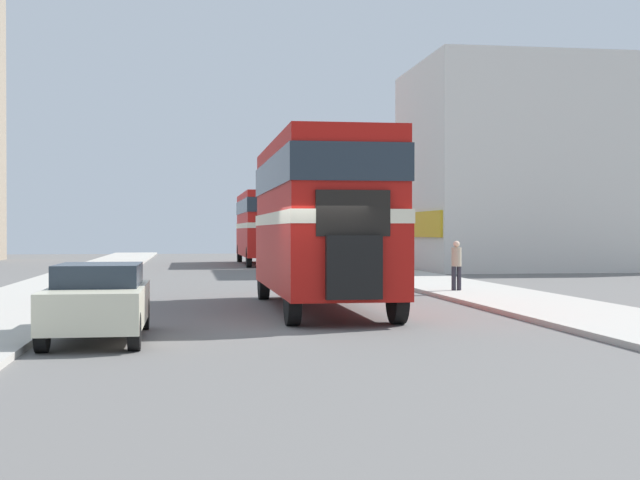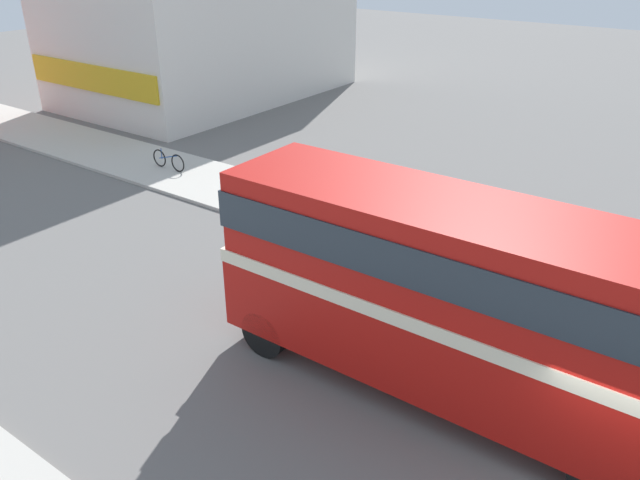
{
  "view_description": "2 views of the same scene",
  "coord_description": "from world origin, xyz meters",
  "px_view_note": "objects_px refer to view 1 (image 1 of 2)",
  "views": [
    {
      "loc": [
        -2.35,
        -18.44,
        1.99
      ],
      "look_at": [
        0.95,
        3.76,
        1.76
      ],
      "focal_mm": 50.0,
      "sensor_mm": 36.0,
      "label": 1
    },
    {
      "loc": [
        -8.82,
        -0.39,
        8.6
      ],
      "look_at": [
        0.95,
        6.59,
        2.63
      ],
      "focal_mm": 35.0,
      "sensor_mm": 36.0,
      "label": 2
    }
  ],
  "objects_px": {
    "pedestrian_walking": "(456,262)",
    "bus_distant": "(262,222)",
    "double_decker_bus": "(320,210)",
    "car_parked_near": "(98,300)",
    "bicycle_on_pavement": "(406,267)"
  },
  "relations": [
    {
      "from": "pedestrian_walking",
      "to": "bus_distant",
      "type": "bearing_deg",
      "value": 98.94
    },
    {
      "from": "bus_distant",
      "to": "double_decker_bus",
      "type": "bearing_deg",
      "value": -91.94
    },
    {
      "from": "double_decker_bus",
      "to": "bus_distant",
      "type": "xyz_separation_m",
      "value": [
        1.03,
        30.48,
        0.01
      ]
    },
    {
      "from": "double_decker_bus",
      "to": "car_parked_near",
      "type": "relative_size",
      "value": 2.25
    },
    {
      "from": "double_decker_bus",
      "to": "pedestrian_walking",
      "type": "bearing_deg",
      "value": 43.85
    },
    {
      "from": "car_parked_near",
      "to": "bicycle_on_pavement",
      "type": "relative_size",
      "value": 2.36
    },
    {
      "from": "bicycle_on_pavement",
      "to": "bus_distant",
      "type": "bearing_deg",
      "value": 106.37
    },
    {
      "from": "car_parked_near",
      "to": "pedestrian_walking",
      "type": "relative_size",
      "value": 2.66
    },
    {
      "from": "double_decker_bus",
      "to": "bus_distant",
      "type": "height_order",
      "value": "bus_distant"
    },
    {
      "from": "double_decker_bus",
      "to": "bus_distant",
      "type": "distance_m",
      "value": 30.5
    },
    {
      "from": "bus_distant",
      "to": "bicycle_on_pavement",
      "type": "relative_size",
      "value": 6.2
    },
    {
      "from": "double_decker_bus",
      "to": "bus_distant",
      "type": "bearing_deg",
      "value": 88.06
    },
    {
      "from": "car_parked_near",
      "to": "bicycle_on_pavement",
      "type": "height_order",
      "value": "car_parked_near"
    },
    {
      "from": "bus_distant",
      "to": "bicycle_on_pavement",
      "type": "bearing_deg",
      "value": -73.63
    },
    {
      "from": "bus_distant",
      "to": "bicycle_on_pavement",
      "type": "xyz_separation_m",
      "value": [
        4.74,
        -16.14,
        -2.03
      ]
    }
  ]
}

